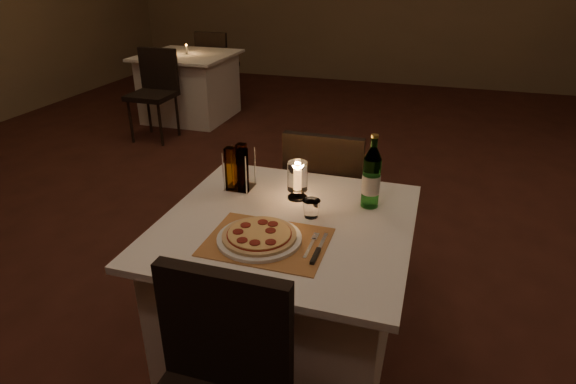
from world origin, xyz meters
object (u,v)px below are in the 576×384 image
(main_table, at_px, (287,293))
(water_bottle, at_px, (371,178))
(pizza, at_px, (259,235))
(hurricane_candle, at_px, (297,177))
(tumbler, at_px, (311,209))
(plate, at_px, (259,238))
(chair_far, at_px, (326,191))
(neighbor_table_left, at_px, (190,86))

(main_table, relative_size, water_bottle, 3.11)
(pizza, xyz_separation_m, hurricane_candle, (0.03, 0.39, 0.07))
(tumbler, bearing_deg, plate, -119.23)
(hurricane_candle, bearing_deg, tumbler, -55.12)
(chair_far, xyz_separation_m, tumbler, (0.09, -0.65, 0.23))
(main_table, bearing_deg, water_bottle, 37.79)
(chair_far, bearing_deg, main_table, -90.00)
(chair_far, relative_size, tumbler, 12.13)
(pizza, bearing_deg, plate, 16.22)
(neighbor_table_left, bearing_deg, tumbler, -54.66)
(tumbler, relative_size, neighbor_table_left, 0.07)
(tumbler, bearing_deg, pizza, -119.26)
(plate, relative_size, pizza, 1.14)
(pizza, bearing_deg, tumbler, 60.74)
(water_bottle, bearing_deg, plate, -130.30)
(chair_far, bearing_deg, neighbor_table_left, 130.44)
(neighbor_table_left, bearing_deg, water_bottle, -50.77)
(water_bottle, xyz_separation_m, hurricane_candle, (-0.32, -0.02, -0.03))
(pizza, xyz_separation_m, water_bottle, (0.35, 0.41, 0.10))
(tumbler, height_order, neighbor_table_left, tumbler)
(main_table, relative_size, chair_far, 1.11)
(main_table, height_order, hurricane_candle, hurricane_candle)
(main_table, distance_m, neighbor_table_left, 4.02)
(pizza, distance_m, neighbor_table_left, 4.16)
(plate, xyz_separation_m, water_bottle, (0.35, 0.41, 0.12))
(water_bottle, relative_size, hurricane_candle, 1.88)
(neighbor_table_left, bearing_deg, chair_far, -49.56)
(neighbor_table_left, bearing_deg, plate, -58.14)
(pizza, height_order, water_bottle, water_bottle)
(tumbler, height_order, hurricane_candle, hurricane_candle)
(main_table, relative_size, plate, 3.12)
(pizza, distance_m, hurricane_candle, 0.40)
(water_bottle, relative_size, neighbor_table_left, 0.32)
(chair_far, distance_m, hurricane_candle, 0.58)
(chair_far, bearing_deg, plate, -93.20)
(hurricane_candle, bearing_deg, pizza, -94.91)
(plate, height_order, tumbler, tumbler)
(plate, relative_size, tumbler, 4.31)
(plate, distance_m, hurricane_candle, 0.40)
(plate, height_order, pizza, pizza)
(main_table, relative_size, pizza, 3.57)
(water_bottle, bearing_deg, tumbler, -141.64)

